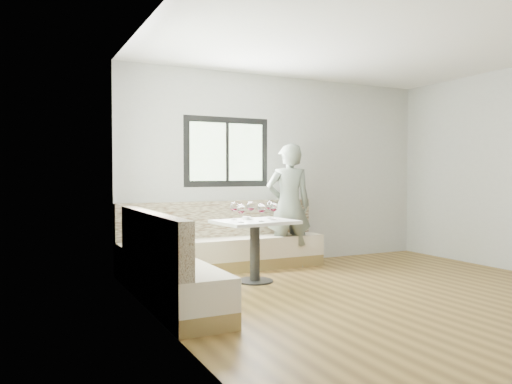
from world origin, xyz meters
TOP-DOWN VIEW (x-y plane):
  - room at (-0.08, 0.08)m, footprint 5.01×5.01m
  - banquette at (-1.59, 1.63)m, footprint 2.90×2.80m
  - table at (-0.99, 1.39)m, footprint 1.00×0.81m
  - person at (-0.11, 2.09)m, footprint 0.74×0.58m
  - olive_ramekin at (-1.05, 1.51)m, footprint 0.10×0.10m
  - wine_glass_a at (-1.28, 1.18)m, footprint 0.10×0.10m
  - wine_glass_b at (-1.00, 1.20)m, footprint 0.10×0.10m
  - wine_glass_c at (-0.78, 1.31)m, footprint 0.10×0.10m
  - wine_glass_d at (-0.98, 1.53)m, footprint 0.10×0.10m
  - wine_glass_e at (-0.71, 1.53)m, footprint 0.10×0.10m
  - wine_glass_f at (-1.21, 1.54)m, footprint 0.10×0.10m

SIDE VIEW (x-z plane):
  - banquette at x=-1.59m, z-range -0.14..0.81m
  - table at x=-0.99m, z-range 0.19..0.95m
  - olive_ramekin at x=-1.05m, z-range 0.76..0.80m
  - person at x=-0.11m, z-range 0.00..1.77m
  - wine_glass_a at x=-1.28m, z-range 0.81..1.03m
  - wine_glass_b at x=-1.00m, z-range 0.81..1.03m
  - wine_glass_c at x=-0.78m, z-range 0.81..1.03m
  - wine_glass_d at x=-0.98m, z-range 0.81..1.03m
  - wine_glass_e at x=-0.71m, z-range 0.81..1.03m
  - wine_glass_f at x=-1.21m, z-range 0.81..1.03m
  - room at x=-0.08m, z-range 0.01..2.82m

